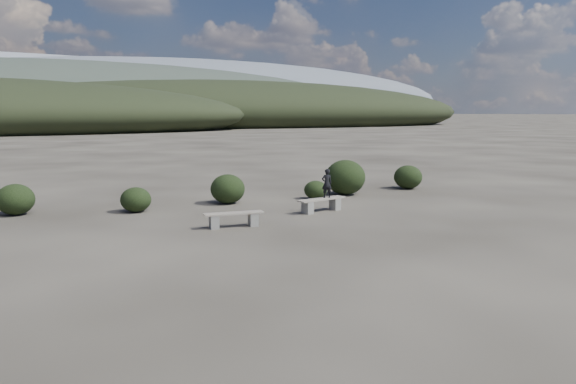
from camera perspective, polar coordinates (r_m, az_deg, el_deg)
name	(u,v)px	position (r m, az deg, el deg)	size (l,w,h in m)	color
ground	(385,258)	(12.88, 9.78, -6.66)	(1200.00, 1200.00, 0.00)	#28241F
bench_left	(234,218)	(16.05, -5.53, -2.68)	(1.74, 0.52, 0.43)	slate
bench_right	(322,204)	(18.48, 3.43, -1.18)	(1.83, 0.77, 0.45)	slate
seated_person	(327,183)	(18.53, 3.96, 0.88)	(0.35, 0.23, 0.96)	black
shrub_a	(136,200)	(19.05, -15.21, -0.76)	(1.00, 1.00, 0.82)	black
shrub_b	(228,189)	(20.18, -6.14, 0.31)	(1.23, 1.23, 1.05)	black
shrub_c	(316,190)	(21.15, 2.82, 0.22)	(0.87, 0.87, 0.70)	black
shrub_d	(345,177)	(22.33, 5.84, 1.50)	(1.58, 1.58, 1.39)	black
shrub_e	(408,177)	(24.50, 12.09, 1.50)	(1.20, 1.20, 1.00)	black
shrub_f	(15,199)	(19.85, -25.97, -0.69)	(1.18, 1.18, 1.00)	black
mountain_ridges	(26,98)	(349.38, -25.09, 8.65)	(500.00, 400.00, 56.00)	black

